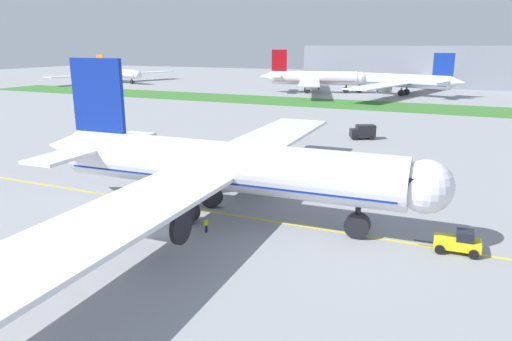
% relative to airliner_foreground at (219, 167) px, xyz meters
% --- Properties ---
extents(ground_plane, '(600.00, 600.00, 0.00)m').
position_rel_airliner_foreground_xyz_m(ground_plane, '(-2.64, 2.81, -5.91)').
color(ground_plane, gray).
rests_on(ground_plane, ground).
extents(apron_taxi_line, '(280.00, 0.36, 0.01)m').
position_rel_airliner_foreground_xyz_m(apron_taxi_line, '(-2.64, 1.24, -5.90)').
color(apron_taxi_line, yellow).
rests_on(apron_taxi_line, ground).
extents(grass_median_strip, '(320.00, 24.00, 0.10)m').
position_rel_airliner_foreground_xyz_m(grass_median_strip, '(-2.64, 107.86, -5.86)').
color(grass_median_strip, '#38722D').
rests_on(grass_median_strip, ground).
extents(airliner_foreground, '(48.46, 75.82, 17.40)m').
position_rel_airliner_foreground_xyz_m(airliner_foreground, '(0.00, 0.00, 0.00)').
color(airliner_foreground, white).
rests_on(airliner_foreground, ground).
extents(pushback_tug, '(5.98, 2.65, 2.19)m').
position_rel_airliner_foreground_xyz_m(pushback_tug, '(24.91, 1.01, -4.90)').
color(pushback_tug, yellow).
rests_on(pushback_tug, ground).
extents(ground_crew_wingwalker_port, '(0.57, 0.25, 1.63)m').
position_rel_airliner_foreground_xyz_m(ground_crew_wingwalker_port, '(-12.60, -4.38, -4.92)').
color(ground_crew_wingwalker_port, black).
rests_on(ground_crew_wingwalker_port, ground).
extents(ground_crew_marshaller_front, '(0.30, 0.56, 1.62)m').
position_rel_airliner_foreground_xyz_m(ground_crew_marshaller_front, '(0.89, -4.54, -4.92)').
color(ground_crew_marshaller_front, black).
rests_on(ground_crew_marshaller_front, ground).
extents(service_truck_baggage_loader, '(5.47, 4.39, 2.92)m').
position_rel_airliner_foreground_xyz_m(service_truck_baggage_loader, '(5.12, 52.20, -4.34)').
color(service_truck_baggage_loader, black).
rests_on(service_truck_baggage_loader, ground).
extents(parked_airliner_far_left, '(41.31, 67.18, 13.46)m').
position_rel_airliner_foreground_xyz_m(parked_airliner_far_left, '(-139.40, 148.03, -1.34)').
color(parked_airliner_far_left, white).
rests_on(parked_airliner_far_left, ground).
extents(parked_airliner_far_centre, '(41.21, 64.34, 16.70)m').
position_rel_airliner_foreground_xyz_m(parked_airliner_far_centre, '(-33.50, 139.37, -0.25)').
color(parked_airliner_far_centre, white).
rests_on(parked_airliner_far_centre, ground).
extents(parked_airliner_far_right, '(47.77, 76.87, 15.82)m').
position_rel_airliner_foreground_xyz_m(parked_airliner_far_right, '(-1.03, 143.37, -0.54)').
color(parked_airliner_far_right, white).
rests_on(parked_airliner_far_right, ground).
extents(terminal_building, '(107.26, 20.00, 18.00)m').
position_rel_airliner_foreground_xyz_m(terminal_building, '(3.29, 187.95, 3.09)').
color(terminal_building, gray).
rests_on(terminal_building, ground).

